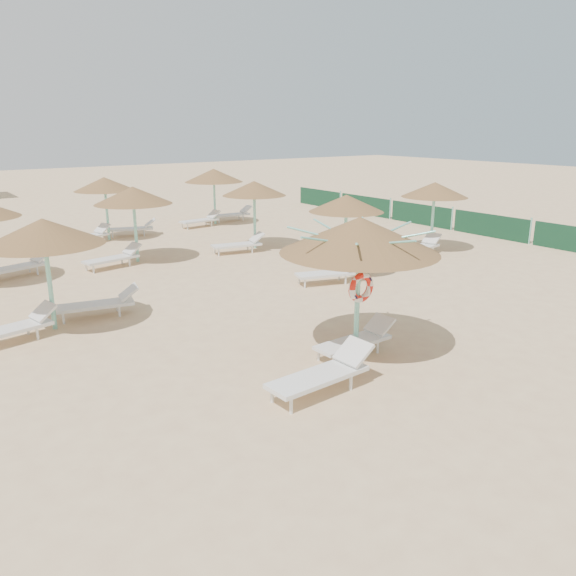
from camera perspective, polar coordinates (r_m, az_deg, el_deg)
ground at (r=12.44m, az=4.89°, el=-6.36°), size 120.00×120.00×0.00m
main_palapa at (r=11.64m, az=7.29°, el=5.30°), size 3.32×3.32×2.97m
lounger_main_a at (r=10.47m, az=3.68°, el=-8.60°), size 2.21×0.78×0.79m
lounger_main_b at (r=12.20m, az=7.06°, el=-5.21°), size 1.95×0.64×0.70m
palapa_field at (r=21.02m, az=-12.37°, el=9.10°), size 18.68×14.01×2.72m
windbreak_fence at (r=28.80m, az=13.40°, el=7.28°), size 0.08×19.84×1.10m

